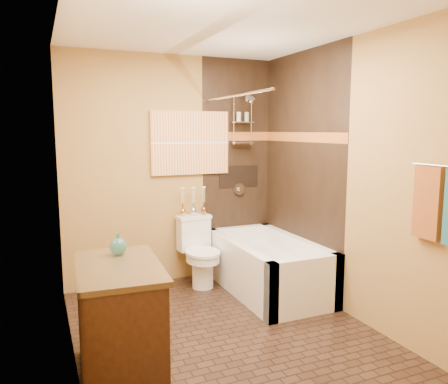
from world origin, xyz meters
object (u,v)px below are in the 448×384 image
sunset_painting (190,143)px  toilet (199,251)px  bathtub (268,270)px  vanity (119,321)px

sunset_painting → toilet: (-0.00, -0.25, -1.17)m
bathtub → sunset_painting: bearing=129.6°
bathtub → toilet: bearing=141.8°
sunset_painting → toilet: 1.20m
vanity → bathtub: bearing=34.4°
toilet → vanity: size_ratio=0.80×
sunset_painting → vanity: size_ratio=0.96×
sunset_painting → bathtub: sunset_painting is taller
bathtub → toilet: 0.78m
toilet → vanity: vanity is taller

